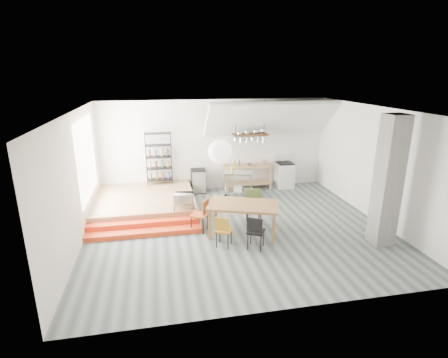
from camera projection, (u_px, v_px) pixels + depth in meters
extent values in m
plane|color=#495355|center=(238.00, 228.00, 9.56)|extent=(8.00, 8.00, 0.00)
cube|color=silver|center=(216.00, 145.00, 12.37)|extent=(8.00, 0.04, 3.20)
cube|color=silver|center=(76.00, 181.00, 8.35)|extent=(0.04, 7.00, 3.20)
cube|color=silver|center=(376.00, 164.00, 9.83)|extent=(0.04, 7.00, 3.20)
cube|color=white|center=(239.00, 110.00, 8.62)|extent=(8.00, 7.00, 0.02)
cube|color=white|center=(270.00, 119.00, 11.86)|extent=(4.40, 1.44, 1.32)
cube|color=white|center=(87.00, 158.00, 9.71)|extent=(0.02, 2.50, 2.20)
cube|color=#8E6547|center=(145.00, 202.00, 10.92)|extent=(3.00, 3.00, 0.40)
cube|color=red|center=(144.00, 233.00, 9.13)|extent=(3.00, 0.35, 0.13)
cube|color=red|center=(144.00, 225.00, 9.44)|extent=(3.00, 0.35, 0.27)
cube|color=slate|center=(388.00, 182.00, 8.29)|extent=(0.50, 0.50, 3.20)
cube|color=#8E6547|center=(248.00, 166.00, 12.46)|extent=(1.80, 0.60, 0.06)
cube|color=#8E6547|center=(247.00, 183.00, 12.65)|extent=(1.70, 0.55, 0.04)
cube|color=#8E6547|center=(267.00, 175.00, 12.95)|extent=(0.06, 0.06, 0.86)
cube|color=#8E6547|center=(224.00, 178.00, 12.65)|extent=(0.06, 0.06, 0.86)
cube|color=#8E6547|center=(271.00, 178.00, 12.54)|extent=(0.06, 0.06, 0.86)
cube|color=#8E6547|center=(226.00, 181.00, 12.24)|extent=(0.06, 0.06, 0.86)
cube|color=white|center=(284.00, 175.00, 12.85)|extent=(0.60, 0.60, 0.90)
cube|color=black|center=(285.00, 163.00, 12.71)|extent=(0.58, 0.58, 0.03)
cube|color=white|center=(282.00, 158.00, 12.93)|extent=(0.60, 0.05, 0.25)
cylinder|color=black|center=(287.00, 161.00, 12.86)|extent=(0.18, 0.18, 0.02)
cylinder|color=black|center=(280.00, 162.00, 12.81)|extent=(0.18, 0.18, 0.02)
cylinder|color=black|center=(290.00, 163.00, 12.59)|extent=(0.18, 0.18, 0.02)
cylinder|color=black|center=(283.00, 163.00, 12.54)|extent=(0.18, 0.18, 0.02)
cube|color=#3A2617|center=(250.00, 134.00, 11.93)|extent=(1.20, 0.50, 0.05)
cylinder|color=black|center=(236.00, 118.00, 11.67)|extent=(0.02, 0.02, 1.15)
cylinder|color=black|center=(264.00, 117.00, 11.85)|extent=(0.02, 0.02, 1.15)
cylinder|color=silver|center=(236.00, 139.00, 11.83)|extent=(0.16, 0.16, 0.12)
cylinder|color=silver|center=(242.00, 140.00, 11.87)|extent=(0.20, 0.20, 0.16)
cylinder|color=silver|center=(247.00, 140.00, 11.92)|extent=(0.16, 0.16, 0.20)
cylinder|color=silver|center=(253.00, 139.00, 11.94)|extent=(0.20, 0.20, 0.12)
cylinder|color=silver|center=(259.00, 139.00, 11.98)|extent=(0.16, 0.16, 0.16)
cylinder|color=silver|center=(264.00, 139.00, 12.03)|extent=(0.20, 0.20, 0.20)
cylinder|color=black|center=(171.00, 156.00, 12.06)|extent=(0.02, 0.02, 1.80)
cylinder|color=black|center=(146.00, 158.00, 11.90)|extent=(0.02, 0.02, 1.80)
cylinder|color=black|center=(172.00, 159.00, 11.72)|extent=(0.02, 0.02, 1.80)
cylinder|color=black|center=(146.00, 160.00, 11.57)|extent=(0.02, 0.02, 1.80)
cube|color=black|center=(160.00, 179.00, 12.03)|extent=(0.88, 0.38, 0.02)
cube|color=black|center=(159.00, 168.00, 11.92)|extent=(0.88, 0.38, 0.02)
cube|color=black|center=(159.00, 157.00, 11.80)|extent=(0.88, 0.38, 0.02)
cube|color=black|center=(158.00, 145.00, 11.68)|extent=(0.88, 0.38, 0.02)
cube|color=black|center=(158.00, 133.00, 11.56)|extent=(0.88, 0.38, 0.03)
cylinder|color=#2F763A|center=(160.00, 175.00, 11.99)|extent=(0.07, 0.07, 0.24)
cylinder|color=olive|center=(159.00, 164.00, 11.87)|extent=(0.07, 0.07, 0.24)
cylinder|color=brown|center=(159.00, 153.00, 11.76)|extent=(0.07, 0.07, 0.24)
cube|color=#8E6547|center=(184.00, 203.00, 9.85)|extent=(0.60, 0.40, 0.03)
cylinder|color=black|center=(192.00, 203.00, 10.08)|extent=(0.02, 0.02, 0.13)
cylinder|color=black|center=(174.00, 204.00, 9.98)|extent=(0.02, 0.02, 0.13)
cylinder|color=black|center=(194.00, 207.00, 9.76)|extent=(0.02, 0.02, 0.13)
cylinder|color=black|center=(174.00, 209.00, 9.66)|extent=(0.02, 0.02, 0.13)
sphere|color=white|center=(220.00, 152.00, 8.67)|extent=(0.60, 0.60, 0.60)
cube|color=olive|center=(243.00, 205.00, 8.99)|extent=(2.02, 1.56, 0.07)
cube|color=olive|center=(274.00, 216.00, 9.39)|extent=(0.10, 0.10, 0.78)
cube|color=olive|center=(216.00, 212.00, 9.63)|extent=(0.10, 0.10, 0.78)
cube|color=olive|center=(273.00, 229.00, 8.59)|extent=(0.10, 0.10, 0.78)
cube|color=olive|center=(210.00, 225.00, 8.83)|extent=(0.10, 0.10, 0.78)
cube|color=#BB8520|center=(224.00, 230.00, 8.48)|extent=(0.50, 0.50, 0.04)
cube|color=#BB8520|center=(222.00, 224.00, 8.26)|extent=(0.33, 0.19, 0.32)
cylinder|color=black|center=(216.00, 240.00, 8.45)|extent=(0.03, 0.03, 0.40)
cylinder|color=black|center=(228.00, 242.00, 8.37)|extent=(0.03, 0.03, 0.40)
cylinder|color=black|center=(220.00, 235.00, 8.72)|extent=(0.03, 0.03, 0.40)
cylinder|color=black|center=(231.00, 236.00, 8.64)|extent=(0.03, 0.03, 0.40)
cube|color=black|center=(256.00, 231.00, 8.36)|extent=(0.53, 0.53, 0.04)
cube|color=black|center=(255.00, 225.00, 8.12)|extent=(0.35, 0.21, 0.34)
cylinder|color=black|center=(248.00, 242.00, 8.32)|extent=(0.03, 0.03, 0.43)
cylinder|color=black|center=(261.00, 244.00, 8.23)|extent=(0.03, 0.03, 0.43)
cylinder|color=black|center=(251.00, 236.00, 8.61)|extent=(0.03, 0.03, 0.43)
cylinder|color=black|center=(263.00, 238.00, 8.52)|extent=(0.03, 0.03, 0.43)
cube|color=#586931|center=(254.00, 207.00, 9.73)|extent=(0.51, 0.51, 0.04)
cube|color=#586931|center=(253.00, 195.00, 9.84)|extent=(0.42, 0.11, 0.38)
cylinder|color=black|center=(259.00, 213.00, 9.98)|extent=(0.03, 0.03, 0.48)
cylinder|color=black|center=(247.00, 213.00, 9.97)|extent=(0.03, 0.03, 0.48)
cylinder|color=black|center=(260.00, 218.00, 9.64)|extent=(0.03, 0.03, 0.48)
cylinder|color=black|center=(248.00, 218.00, 9.63)|extent=(0.03, 0.03, 0.48)
cube|color=#A64817|center=(199.00, 215.00, 9.27)|extent=(0.56, 0.56, 0.04)
cube|color=#A64817|center=(206.00, 206.00, 9.14)|extent=(0.22, 0.37, 0.36)
cylinder|color=black|center=(203.00, 226.00, 9.14)|extent=(0.03, 0.03, 0.45)
cylinder|color=black|center=(207.00, 221.00, 9.44)|extent=(0.03, 0.03, 0.45)
cylinder|color=black|center=(191.00, 225.00, 9.23)|extent=(0.03, 0.03, 0.45)
cylinder|color=black|center=(196.00, 220.00, 9.53)|extent=(0.03, 0.03, 0.45)
cube|color=silver|center=(238.00, 173.00, 11.47)|extent=(1.06, 0.79, 0.04)
cube|color=silver|center=(238.00, 190.00, 11.65)|extent=(1.06, 0.79, 0.03)
cylinder|color=silver|center=(252.00, 184.00, 11.77)|extent=(0.03, 0.03, 0.91)
sphere|color=black|center=(252.00, 196.00, 11.90)|extent=(0.08, 0.08, 0.08)
cylinder|color=silver|center=(226.00, 183.00, 11.87)|extent=(0.03, 0.03, 0.91)
sphere|color=black|center=(226.00, 195.00, 12.00)|extent=(0.08, 0.08, 0.08)
cylinder|color=silver|center=(251.00, 188.00, 11.33)|extent=(0.03, 0.03, 0.91)
sphere|color=black|center=(251.00, 201.00, 11.46)|extent=(0.08, 0.08, 0.08)
cylinder|color=silver|center=(224.00, 187.00, 11.43)|extent=(0.03, 0.03, 0.91)
sphere|color=black|center=(224.00, 200.00, 11.56)|extent=(0.08, 0.08, 0.08)
cube|color=black|center=(198.00, 181.00, 12.32)|extent=(0.49, 0.49, 0.83)
imported|color=beige|center=(183.00, 198.00, 9.80)|extent=(0.58, 0.45, 0.29)
imported|color=silver|center=(250.00, 165.00, 12.41)|extent=(0.26, 0.26, 0.06)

